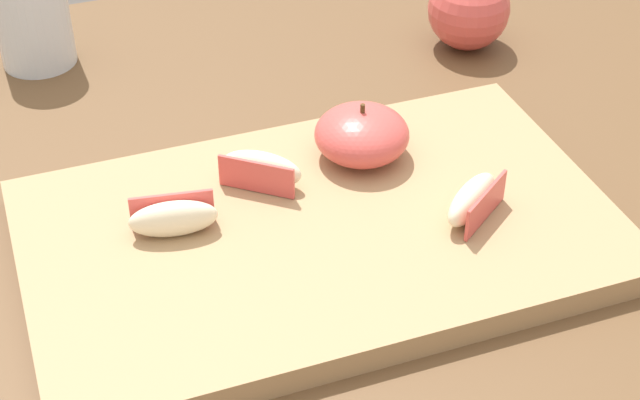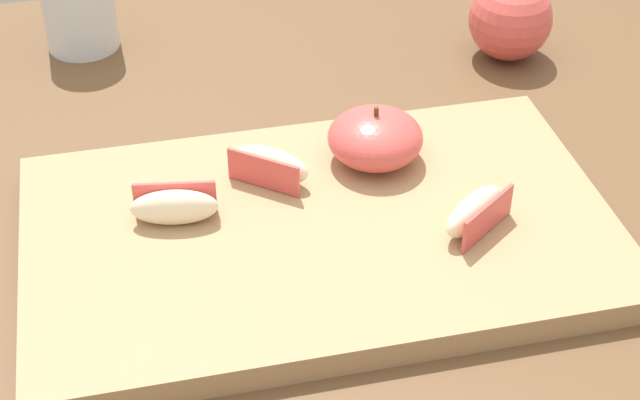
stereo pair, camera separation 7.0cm
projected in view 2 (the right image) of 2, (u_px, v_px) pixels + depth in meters
name	position (u px, v px, depth m)	size (l,w,h in m)	color
dining_table	(232.00, 371.00, 0.76)	(1.41, 0.93, 0.78)	brown
cutting_board	(320.00, 233.00, 0.72)	(0.42, 0.26, 0.02)	#A37F56
apple_half_skin_up	(375.00, 138.00, 0.76)	(0.07, 0.07, 0.05)	#D14C47
apple_wedge_left	(476.00, 212.00, 0.70)	(0.06, 0.05, 0.03)	beige
apple_wedge_back	(174.00, 206.00, 0.71)	(0.06, 0.03, 0.03)	beige
apple_wedge_front	(270.00, 165.00, 0.75)	(0.06, 0.06, 0.03)	beige
whole_apple_pink_lady	(510.00, 19.00, 0.92)	(0.08, 0.08, 0.09)	#D14C47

